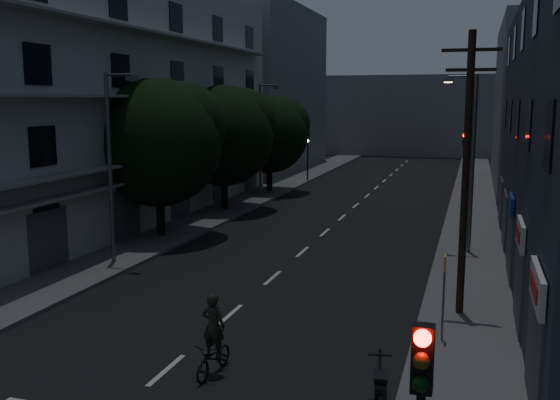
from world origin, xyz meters
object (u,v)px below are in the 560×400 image
Objects in this scene: bus_stop_sign at (444,282)px; utility_pole at (466,169)px; cyclist at (214,347)px; motorcycle at (380,391)px.

utility_pole is at bearing 81.01° from bus_stop_sign.
utility_pole is at bearing 52.21° from cyclist.
bus_stop_sign is at bearing 65.82° from motorcycle.
utility_pole is 4.65× the size of motorcycle.
motorcycle is at bearing -104.48° from bus_stop_sign.
utility_pole is 9.68m from cyclist.
cyclist is at bearing 161.99° from motorcycle.
bus_stop_sign is 6.79m from cyclist.
utility_pole reaches higher than bus_stop_sign.
bus_stop_sign is 1.31× the size of motorcycle.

